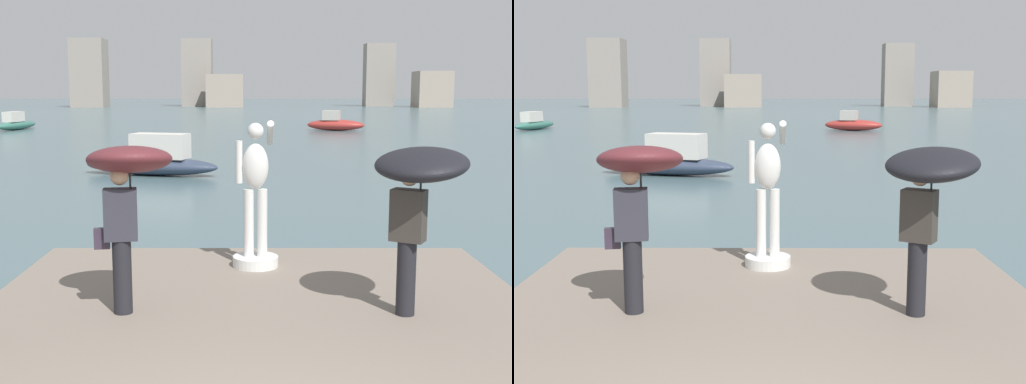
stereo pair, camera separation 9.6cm
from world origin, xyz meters
The scene contains 8 objects.
ground_plane centered at (0.00, 40.00, 0.00)m, with size 400.00×400.00×0.00m, color #4C666B.
statue_white_figure centered at (-0.03, 6.01, 1.29)m, with size 0.68×0.90×2.17m.
onlooker_left centered at (-1.51, 3.95, 1.97)m, with size 1.14×1.17×2.03m.
onlooker_right centered at (1.81, 3.83, 1.97)m, with size 1.46×1.47×2.02m.
boat_mid centered at (-3.69, 19.94, 0.53)m, with size 5.21×2.55×1.49m.
boat_far centered at (5.93, 46.53, 0.53)m, with size 4.58×2.62×1.51m.
boat_leftward centered at (-18.51, 47.58, 0.50)m, with size 1.93×5.67×1.40m.
distant_skyline centered at (-1.36, 120.43, 5.22)m, with size 67.68×12.79×12.58m.
Camera 1 is at (-0.03, -3.61, 2.99)m, focal length 46.54 mm.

